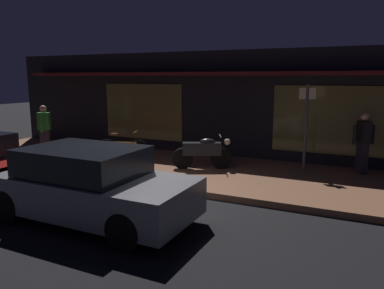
{
  "coord_description": "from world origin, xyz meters",
  "views": [
    {
      "loc": [
        4.27,
        -6.52,
        2.74
      ],
      "look_at": [
        0.02,
        2.4,
        0.95
      ],
      "focal_mm": 34.86,
      "sensor_mm": 36.0,
      "label": 1
    }
  ],
  "objects_px": {
    "sign_post": "(306,123)",
    "person_bystander": "(363,142)",
    "bicycle_parked": "(123,149)",
    "person_photographer": "(44,129)",
    "parked_car_across": "(89,185)",
    "motorcycle": "(203,152)"
  },
  "relations": [
    {
      "from": "sign_post",
      "to": "person_bystander",
      "type": "bearing_deg",
      "value": 15.51
    },
    {
      "from": "person_bystander",
      "to": "bicycle_parked",
      "type": "bearing_deg",
      "value": -168.31
    },
    {
      "from": "person_photographer",
      "to": "bicycle_parked",
      "type": "bearing_deg",
      "value": 9.04
    },
    {
      "from": "person_bystander",
      "to": "parked_car_across",
      "type": "relative_size",
      "value": 0.41
    },
    {
      "from": "bicycle_parked",
      "to": "person_photographer",
      "type": "distance_m",
      "value": 2.92
    },
    {
      "from": "bicycle_parked",
      "to": "person_bystander",
      "type": "xyz_separation_m",
      "value": [
        6.88,
        1.42,
        0.52
      ]
    },
    {
      "from": "person_photographer",
      "to": "sign_post",
      "type": "height_order",
      "value": "sign_post"
    },
    {
      "from": "bicycle_parked",
      "to": "sign_post",
      "type": "distance_m",
      "value": 5.6
    },
    {
      "from": "parked_car_across",
      "to": "sign_post",
      "type": "bearing_deg",
      "value": 57.9
    },
    {
      "from": "sign_post",
      "to": "parked_car_across",
      "type": "xyz_separation_m",
      "value": [
        -3.22,
        -5.14,
        -0.81
      ]
    },
    {
      "from": "motorcycle",
      "to": "bicycle_parked",
      "type": "relative_size",
      "value": 1.01
    },
    {
      "from": "sign_post",
      "to": "bicycle_parked",
      "type": "bearing_deg",
      "value": -169.36
    },
    {
      "from": "bicycle_parked",
      "to": "person_bystander",
      "type": "relative_size",
      "value": 0.94
    },
    {
      "from": "person_photographer",
      "to": "parked_car_across",
      "type": "xyz_separation_m",
      "value": [
        5.03,
        -3.67,
        -0.32
      ]
    },
    {
      "from": "bicycle_parked",
      "to": "person_photographer",
      "type": "height_order",
      "value": "person_photographer"
    },
    {
      "from": "motorcycle",
      "to": "person_bystander",
      "type": "height_order",
      "value": "person_bystander"
    },
    {
      "from": "person_photographer",
      "to": "sign_post",
      "type": "bearing_deg",
      "value": 10.09
    },
    {
      "from": "person_photographer",
      "to": "parked_car_across",
      "type": "distance_m",
      "value": 6.24
    },
    {
      "from": "motorcycle",
      "to": "sign_post",
      "type": "distance_m",
      "value": 2.95
    },
    {
      "from": "person_photographer",
      "to": "sign_post",
      "type": "relative_size",
      "value": 0.7
    },
    {
      "from": "person_bystander",
      "to": "sign_post",
      "type": "height_order",
      "value": "sign_post"
    },
    {
      "from": "bicycle_parked",
      "to": "sign_post",
      "type": "xyz_separation_m",
      "value": [
        5.42,
        1.02,
        1.0
      ]
    }
  ]
}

